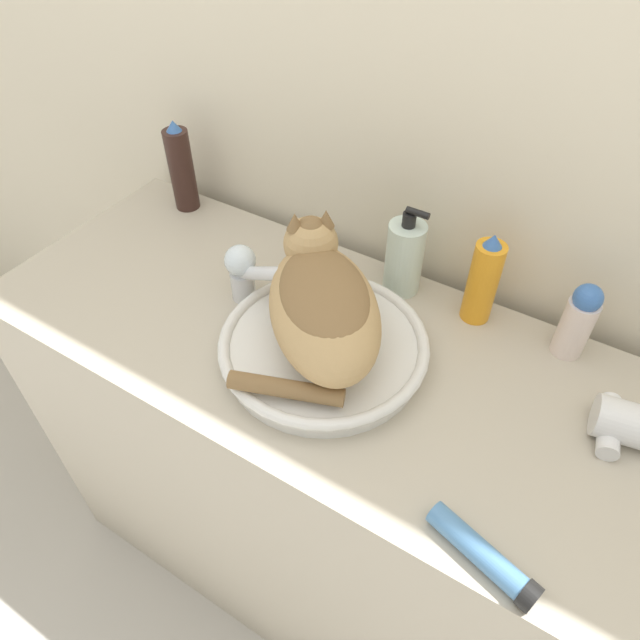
{
  "coord_description": "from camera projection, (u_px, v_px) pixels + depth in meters",
  "views": [
    {
      "loc": [
        0.34,
        -0.32,
        1.59
      ],
      "look_at": [
        0.02,
        0.21,
        0.97
      ],
      "focal_mm": 32.0,
      "sensor_mm": 36.0,
      "label": 1
    }
  ],
  "objects": [
    {
      "name": "wall_back",
      "position": [
        422.0,
        94.0,
        0.93
      ],
      "size": [
        8.0,
        0.05,
        2.4
      ],
      "color": "beige",
      "rests_on": "ground_plane"
    },
    {
      "name": "vanity_counter",
      "position": [
        323.0,
        477.0,
        1.28
      ],
      "size": [
        1.25,
        0.5,
        0.88
      ],
      "color": "#B2A893",
      "rests_on": "ground_plane"
    },
    {
      "name": "sink_basin",
      "position": [
        324.0,
        347.0,
        0.93
      ],
      "size": [
        0.34,
        0.34,
        0.05
      ],
      "color": "silver",
      "rests_on": "vanity_counter"
    },
    {
      "name": "cat",
      "position": [
        322.0,
        301.0,
        0.88
      ],
      "size": [
        0.32,
        0.34,
        0.16
      ],
      "rotation": [
        0.0,
        0.0,
        2.3
      ],
      "color": "tan",
      "rests_on": "sink_basin"
    },
    {
      "name": "faucet",
      "position": [
        245.0,
        271.0,
        1.0
      ],
      "size": [
        0.15,
        0.07,
        0.14
      ],
      "rotation": [
        0.0,
        0.0,
        -0.24
      ],
      "color": "silver",
      "rests_on": "vanity_counter"
    },
    {
      "name": "deodorant_stick",
      "position": [
        578.0,
        321.0,
        0.91
      ],
      "size": [
        0.05,
        0.05,
        0.14
      ],
      "color": "silver",
      "rests_on": "vanity_counter"
    },
    {
      "name": "hairspray_can_black",
      "position": [
        181.0,
        169.0,
        1.21
      ],
      "size": [
        0.05,
        0.05,
        0.2
      ],
      "color": "#331E19",
      "rests_on": "vanity_counter"
    },
    {
      "name": "soap_pump_bottle",
      "position": [
        404.0,
        257.0,
        1.03
      ],
      "size": [
        0.07,
        0.07,
        0.18
      ],
      "color": "silver",
      "rests_on": "vanity_counter"
    },
    {
      "name": "spray_bottle_trigger",
      "position": [
        483.0,
        281.0,
        0.97
      ],
      "size": [
        0.05,
        0.05,
        0.18
      ],
      "color": "orange",
      "rests_on": "vanity_counter"
    },
    {
      "name": "cream_tube",
      "position": [
        483.0,
        555.0,
        0.7
      ],
      "size": [
        0.16,
        0.08,
        0.04
      ],
      "rotation": [
        0.0,
        0.0,
        -0.28
      ],
      "color": "#4C7FB2",
      "rests_on": "vanity_counter"
    }
  ]
}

